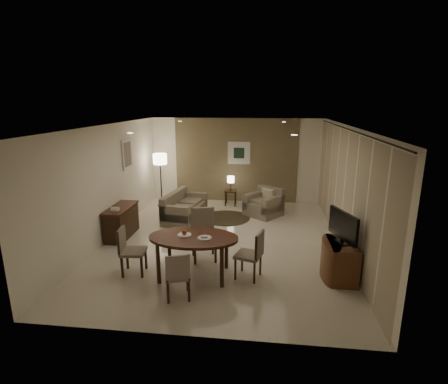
# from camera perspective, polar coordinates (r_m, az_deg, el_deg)

# --- Properties ---
(room_shell) EXTENTS (5.50, 7.00, 2.70)m
(room_shell) POSITION_cam_1_polar(r_m,az_deg,el_deg) (8.35, 0.16, 1.68)
(room_shell) COLOR beige
(room_shell) RESTS_ON ground
(taupe_accent) EXTENTS (3.96, 0.03, 2.70)m
(taupe_accent) POSITION_cam_1_polar(r_m,az_deg,el_deg) (11.36, 1.96, 5.16)
(taupe_accent) COLOR olive
(taupe_accent) RESTS_ON wall_back
(curtain_wall) EXTENTS (0.08, 6.70, 2.58)m
(curtain_wall) POSITION_cam_1_polar(r_m,az_deg,el_deg) (8.10, 19.00, 0.24)
(curtain_wall) COLOR beige
(curtain_wall) RESTS_ON wall_right
(curtain_rod) EXTENTS (0.03, 6.80, 0.03)m
(curtain_rod) POSITION_cam_1_polar(r_m,az_deg,el_deg) (7.89, 19.81, 9.55)
(curtain_rod) COLOR black
(curtain_rod) RESTS_ON wall_right
(art_back_frame) EXTENTS (0.72, 0.03, 0.72)m
(art_back_frame) POSITION_cam_1_polar(r_m,az_deg,el_deg) (11.29, 2.47, 6.38)
(art_back_frame) COLOR silver
(art_back_frame) RESTS_ON wall_back
(art_back_canvas) EXTENTS (0.34, 0.01, 0.34)m
(art_back_canvas) POSITION_cam_1_polar(r_m,az_deg,el_deg) (11.27, 2.46, 6.37)
(art_back_canvas) COLOR black
(art_back_canvas) RESTS_ON wall_back
(art_left_frame) EXTENTS (0.03, 0.60, 0.80)m
(art_left_frame) POSITION_cam_1_polar(r_m,az_deg,el_deg) (9.70, -15.54, 5.98)
(art_left_frame) COLOR silver
(art_left_frame) RESTS_ON wall_left
(art_left_canvas) EXTENTS (0.01, 0.46, 0.64)m
(art_left_canvas) POSITION_cam_1_polar(r_m,az_deg,el_deg) (9.69, -15.45, 5.98)
(art_left_canvas) COLOR gray
(art_left_canvas) RESTS_ON wall_left
(downlight_nl) EXTENTS (0.10, 0.10, 0.01)m
(downlight_nl) POSITION_cam_1_polar(r_m,az_deg,el_deg) (6.35, -15.04, 9.27)
(downlight_nl) COLOR white
(downlight_nl) RESTS_ON ceiling
(downlight_nr) EXTENTS (0.10, 0.10, 0.01)m
(downlight_nr) POSITION_cam_1_polar(r_m,az_deg,el_deg) (5.92, 11.39, 9.12)
(downlight_nr) COLOR white
(downlight_nr) RESTS_ON ceiling
(downlight_fl) EXTENTS (0.10, 0.10, 0.01)m
(downlight_fl) POSITION_cam_1_polar(r_m,az_deg,el_deg) (9.77, -7.21, 11.39)
(downlight_fl) COLOR white
(downlight_fl) RESTS_ON ceiling
(downlight_fr) EXTENTS (0.10, 0.10, 0.01)m
(downlight_fr) POSITION_cam_1_polar(r_m,az_deg,el_deg) (9.50, 9.75, 11.20)
(downlight_fr) COLOR white
(downlight_fr) RESTS_ON ceiling
(console_desk) EXTENTS (0.48, 1.20, 0.75)m
(console_desk) POSITION_cam_1_polar(r_m,az_deg,el_deg) (8.88, -16.39, -4.69)
(console_desk) COLOR #4F2619
(console_desk) RESTS_ON floor
(telephone) EXTENTS (0.20, 0.14, 0.09)m
(telephone) POSITION_cam_1_polar(r_m,az_deg,el_deg) (8.49, -17.37, -2.63)
(telephone) COLOR white
(telephone) RESTS_ON console_desk
(tv_cabinet) EXTENTS (0.48, 0.90, 0.70)m
(tv_cabinet) POSITION_cam_1_polar(r_m,az_deg,el_deg) (6.97, 18.57, -10.53)
(tv_cabinet) COLOR brown
(tv_cabinet) RESTS_ON floor
(flat_tv) EXTENTS (0.36, 0.85, 0.60)m
(flat_tv) POSITION_cam_1_polar(r_m,az_deg,el_deg) (6.72, 18.87, -5.35)
(flat_tv) COLOR black
(flat_tv) RESTS_ON tv_cabinet
(dining_table) EXTENTS (1.68, 1.05, 0.79)m
(dining_table) POSITION_cam_1_polar(r_m,az_deg,el_deg) (6.71, -4.94, -10.40)
(dining_table) COLOR #4F2619
(dining_table) RESTS_ON floor
(chair_near) EXTENTS (0.51, 0.51, 0.85)m
(chair_near) POSITION_cam_1_polar(r_m,az_deg,el_deg) (6.04, -7.56, -13.16)
(chair_near) COLOR gray
(chair_near) RESTS_ON floor
(chair_far) EXTENTS (0.63, 0.63, 1.06)m
(chair_far) POSITION_cam_1_polar(r_m,az_deg,el_deg) (7.29, -3.28, -7.09)
(chair_far) COLOR gray
(chair_far) RESTS_ON floor
(chair_left) EXTENTS (0.49, 0.49, 0.92)m
(chair_left) POSITION_cam_1_polar(r_m,az_deg,el_deg) (6.95, -14.56, -9.32)
(chair_left) COLOR gray
(chair_left) RESTS_ON floor
(chair_right) EXTENTS (0.55, 0.55, 0.92)m
(chair_right) POSITION_cam_1_polar(r_m,az_deg,el_deg) (6.61, 3.99, -10.13)
(chair_right) COLOR gray
(chair_right) RESTS_ON floor
(plate_a) EXTENTS (0.26, 0.26, 0.02)m
(plate_a) POSITION_cam_1_polar(r_m,az_deg,el_deg) (6.63, -6.47, -6.97)
(plate_a) COLOR white
(plate_a) RESTS_ON dining_table
(plate_b) EXTENTS (0.26, 0.26, 0.02)m
(plate_b) POSITION_cam_1_polar(r_m,az_deg,el_deg) (6.46, -3.18, -7.48)
(plate_b) COLOR white
(plate_b) RESTS_ON dining_table
(fruit_apple) EXTENTS (0.09, 0.09, 0.09)m
(fruit_apple) POSITION_cam_1_polar(r_m,az_deg,el_deg) (6.61, -6.48, -6.54)
(fruit_apple) COLOR #A53012
(fruit_apple) RESTS_ON plate_a
(napkin) EXTENTS (0.12, 0.08, 0.03)m
(napkin) POSITION_cam_1_polar(r_m,az_deg,el_deg) (6.45, -3.19, -7.29)
(napkin) COLOR white
(napkin) RESTS_ON plate_b
(round_rug) EXTENTS (1.35, 1.35, 0.01)m
(round_rug) POSITION_cam_1_polar(r_m,az_deg,el_deg) (9.94, 0.35, -4.23)
(round_rug) COLOR #3B3321
(round_rug) RESTS_ON floor
(sofa) EXTENTS (1.72, 1.04, 0.76)m
(sofa) POSITION_cam_1_polar(r_m,az_deg,el_deg) (9.81, -6.40, -2.30)
(sofa) COLOR gray
(sofa) RESTS_ON floor
(armchair) EXTENTS (1.22, 1.21, 0.79)m
(armchair) POSITION_cam_1_polar(r_m,az_deg,el_deg) (10.12, 6.45, -1.67)
(armchair) COLOR gray
(armchair) RESTS_ON floor
(side_table) EXTENTS (0.38, 0.38, 0.49)m
(side_table) POSITION_cam_1_polar(r_m,az_deg,el_deg) (11.10, 1.10, -0.91)
(side_table) COLOR #311E10
(side_table) RESTS_ON floor
(table_lamp) EXTENTS (0.22, 0.22, 0.50)m
(table_lamp) POSITION_cam_1_polar(r_m,az_deg,el_deg) (10.98, 1.11, 1.56)
(table_lamp) COLOR #FFEAC1
(table_lamp) RESTS_ON side_table
(floor_lamp) EXTENTS (0.42, 0.42, 1.66)m
(floor_lamp) POSITION_cam_1_polar(r_m,az_deg,el_deg) (11.04, -10.26, 1.90)
(floor_lamp) COLOR #FFE5B7
(floor_lamp) RESTS_ON floor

